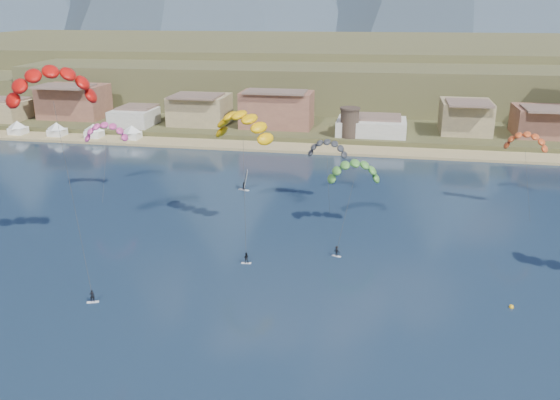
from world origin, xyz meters
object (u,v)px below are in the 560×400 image
at_px(watchtower, 350,122).
at_px(kitesurfer_yellow, 243,121).
at_px(kitesurfer_red, 51,79).
at_px(kitesurfer_green, 354,168).
at_px(buoy, 511,307).
at_px(windsurfer, 245,184).

height_order(watchtower, kitesurfer_yellow, kitesurfer_yellow).
xyz_separation_m(kitesurfer_red, kitesurfer_green, (42.19, 23.17, -17.39)).
bearing_deg(kitesurfer_green, kitesurfer_red, -151.22).
distance_m(kitesurfer_red, kitesurfer_yellow, 31.32).
bearing_deg(kitesurfer_red, kitesurfer_yellow, 39.40).
height_order(kitesurfer_yellow, buoy, kitesurfer_yellow).
distance_m(watchtower, buoy, 96.33).
bearing_deg(buoy, windsurfer, 137.43).
height_order(kitesurfer_red, buoy, kitesurfer_red).
xyz_separation_m(kitesurfer_green, buoy, (23.21, -25.54, -11.18)).
bearing_deg(kitesurfer_yellow, watchtower, 79.03).
relative_size(watchtower, kitesurfer_green, 0.52).
height_order(kitesurfer_red, windsurfer, kitesurfer_red).
bearing_deg(buoy, kitesurfer_yellow, 153.08).
height_order(kitesurfer_red, kitesurfer_green, kitesurfer_red).
height_order(kitesurfer_red, kitesurfer_yellow, kitesurfer_red).
relative_size(kitesurfer_red, buoy, 49.51).
relative_size(kitesurfer_yellow, buoy, 37.01).
height_order(kitesurfer_green, buoy, kitesurfer_green).
xyz_separation_m(kitesurfer_red, buoy, (65.40, -2.38, -28.57)).
xyz_separation_m(kitesurfer_yellow, buoy, (42.20, -21.43, -19.63)).
height_order(kitesurfer_yellow, kitesurfer_green, kitesurfer_yellow).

